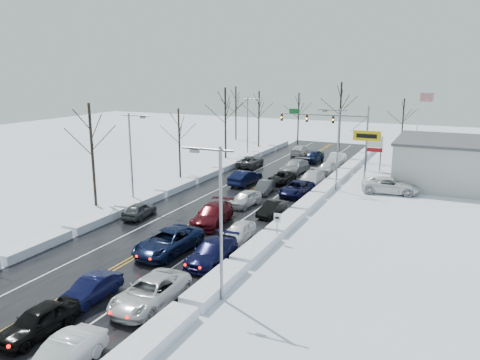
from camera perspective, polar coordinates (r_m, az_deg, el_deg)
The scene contains 45 objects.
ground at distance 46.71m, azimuth -1.51°, elevation -2.90°, with size 160.00×160.00×0.00m, color white.
road_surface at distance 48.44m, azimuth -0.46°, elevation -2.30°, with size 14.00×84.00×0.01m, color black.
snow_bank_left at distance 52.03m, azimuth -8.06°, elevation -1.33°, with size 1.64×72.00×0.70m, color white.
snow_bank_right at distance 45.84m, azimuth 8.17°, elevation -3.35°, with size 1.64×72.00×0.70m, color white.
traffic_signal_mast at distance 70.54m, azimuth 11.23°, elevation 6.92°, with size 13.28×0.39×8.00m.
tires_plus_sign at distance 57.52m, azimuth 15.18°, elevation 4.81°, with size 3.20×0.34×6.00m.
used_vehicles_sign at distance 63.64m, azimuth 16.03°, elevation 4.01°, with size 2.20×0.22×4.65m.
speed_limit_sign at distance 36.10m, azimuth 4.55°, elevation -5.16°, with size 0.55×0.09×2.35m.
flagpole at distance 70.70m, azimuth 20.97°, elevation 6.67°, with size 1.87×1.20×10.00m.
streetlight_se at distance 26.21m, azimuth -2.75°, elevation -3.88°, with size 3.20×0.25×9.00m.
streetlight_ne at distance 52.08m, azimuth 11.66°, elevation 4.51°, with size 3.20×0.25×9.00m.
streetlight_sw at distance 46.53m, azimuth -12.99°, elevation 3.41°, with size 3.20×0.25×9.00m.
streetlight_nw at distance 70.53m, azimuth 1.07°, elevation 7.03°, with size 3.20×0.25×9.00m.
tree_left_b at distance 46.82m, azimuth -17.71°, elevation 5.25°, with size 4.00×4.00×10.00m.
tree_left_c at distance 57.42m, azimuth -7.45°, elevation 6.10°, with size 3.40×3.40×8.50m.
tree_left_d at distance 69.77m, azimuth -1.80°, elevation 8.63°, with size 4.20×4.20×10.50m.
tree_left_e at distance 80.54m, azimuth 2.33°, elevation 8.76°, with size 3.80×3.80×9.50m.
tree_far_a at distance 88.90m, azimuth -0.51°, elevation 9.42°, with size 4.00×4.00×10.00m.
tree_far_b at distance 85.48m, azimuth 7.16°, elevation 8.70°, with size 3.60×3.60×9.00m.
tree_far_c at distance 81.36m, azimuth 12.19°, elevation 9.26°, with size 4.40×4.40×11.00m.
tree_far_d at distance 81.38m, azimuth 19.30°, elevation 7.58°, with size 3.40×3.40×8.50m.
queued_car_0 at distance 26.89m, azimuth -23.22°, elevation -16.91°, with size 1.77×4.40×1.50m, color black.
queued_car_1 at distance 29.30m, azimuth -17.61°, elevation -13.81°, with size 1.46×4.20×1.38m, color black.
queued_car_2 at distance 35.04m, azimuth -8.66°, elevation -8.71°, with size 2.83×6.14×1.71m, color #0B1333.
queued_car_3 at distance 40.77m, azimuth -3.38°, elevation -5.37°, with size 2.38×5.86×1.70m, color #44090F.
queued_car_4 at distance 45.97m, azimuth 0.60°, elevation -3.17°, with size 1.75×4.35×1.48m, color silver.
queued_car_5 at distance 50.80m, azimuth 3.02°, elevation -1.58°, with size 1.41×4.06×1.34m, color #3D3F41.
queued_car_6 at distance 55.26m, azimuth 5.08°, elevation -0.38°, with size 2.22×4.81×1.34m, color black.
queued_car_7 at distance 60.82m, azimuth 6.66°, elevation 0.85°, with size 2.37×5.82×1.69m, color gray.
queued_car_8 at distance 68.46m, azimuth 8.93°, elevation 2.18°, with size 1.95×4.86×1.66m, color black.
queued_car_10 at distance 28.04m, azimuth -10.84°, elevation -14.68°, with size 2.56×5.55×1.54m, color silver.
queued_car_11 at distance 33.04m, azimuth -3.44°, elevation -9.97°, with size 2.15×5.29×1.53m, color black.
queued_car_12 at distance 36.94m, azimuth -0.15°, elevation -7.37°, with size 1.67×4.14×1.41m, color white.
queued_car_13 at distance 43.14m, azimuth 3.98°, elevation -4.32°, with size 1.42×4.06×1.34m, color black.
queued_car_14 at distance 50.23m, azimuth 6.90°, elevation -1.83°, with size 2.47×5.35×1.49m, color black.
queued_car_15 at distance 54.56m, azimuth 8.67°, elevation -0.66°, with size 2.27×5.58×1.62m, color silver.
queued_car_16 at distance 61.37m, azimuth 10.58°, elevation 0.82°, with size 1.80×4.48×1.53m, color silver.
queued_car_17 at distance 66.76m, azimuth 11.63°, elevation 1.78°, with size 1.79×5.15×1.70m, color silver.
oncoming_car_0 at distance 54.37m, azimuth 0.65°, elevation -0.56°, with size 1.80×5.16×1.70m, color black.
oncoming_car_1 at distance 64.17m, azimuth 1.26°, elevation 1.59°, with size 2.55×5.52×1.53m, color #3D3F42.
oncoming_car_2 at distance 73.77m, azimuth 7.37°, elevation 3.03°, with size 2.16×5.31×1.54m, color silver.
oncoming_car_3 at distance 43.47m, azimuth -12.12°, elevation -4.46°, with size 1.63×4.04×1.38m, color #3F4144.
parked_car_0 at distance 53.22m, azimuth 17.81°, elevation -1.52°, with size 2.82×6.12×1.70m, color white.
parked_car_1 at distance 56.36m, azimuth 20.95°, elevation -0.96°, with size 2.06×5.06×1.47m, color #3F4244.
parked_car_2 at distance 64.35m, azimuth 19.78°, elevation 0.83°, with size 1.56×3.88×1.32m, color black.
Camera 1 is at (19.93, -40.17, 13.07)m, focal length 35.00 mm.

